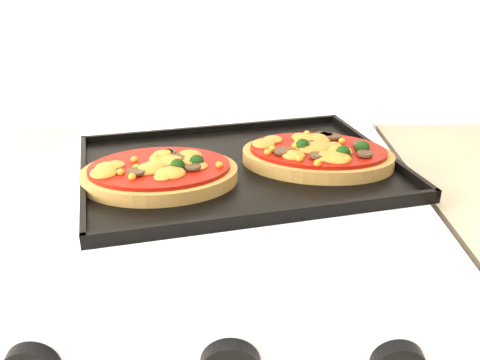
{
  "coord_description": "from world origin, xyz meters",
  "views": [
    {
      "loc": [
        0.01,
        0.95,
        1.25
      ],
      "look_at": [
        0.02,
        1.69,
        0.92
      ],
      "focal_mm": 40.0,
      "sensor_mm": 36.0,
      "label": 1
    }
  ],
  "objects": [
    {
      "name": "pizza_right",
      "position": [
        0.14,
        1.75,
        0.94
      ],
      "size": [
        0.27,
        0.2,
        0.04
      ],
      "primitive_type": null,
      "rotation": [
        0.0,
        0.0,
        -0.17
      ],
      "color": "#A57839",
      "rests_on": "baking_tray"
    },
    {
      "name": "baking_tray",
      "position": [
        0.02,
        1.74,
        0.92
      ],
      "size": [
        0.56,
        0.47,
        0.02
      ],
      "primitive_type": "cube",
      "rotation": [
        0.0,
        0.0,
        0.25
      ],
      "color": "black",
      "rests_on": "stove"
    },
    {
      "name": "pizza_left",
      "position": [
        -0.1,
        1.68,
        0.94
      ],
      "size": [
        0.25,
        0.2,
        0.03
      ],
      "primitive_type": null,
      "rotation": [
        0.0,
        0.0,
        0.12
      ],
      "color": "#A57839",
      "rests_on": "baking_tray"
    },
    {
      "name": "control_panel",
      "position": [
        -0.01,
        1.39,
        0.85
      ],
      "size": [
        0.6,
        0.02,
        0.09
      ],
      "primitive_type": "cube",
      "color": "white",
      "rests_on": "stove"
    }
  ]
}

